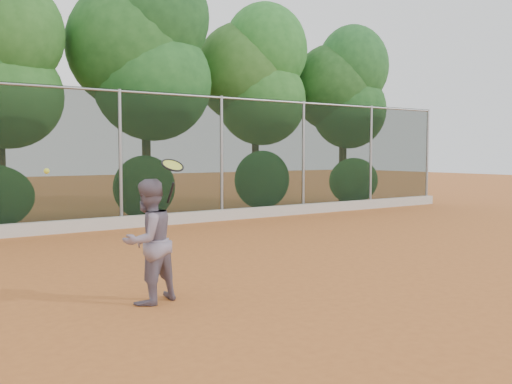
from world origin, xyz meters
TOP-DOWN VIEW (x-y plane):
  - ground at (0.00, 0.00)m, footprint 80.00×80.00m
  - concrete_curb at (0.00, 6.82)m, footprint 24.00×0.20m
  - tennis_player at (-2.48, -0.18)m, footprint 0.92×0.82m
  - chainlink_fence at (-0.00, 7.00)m, footprint 24.09×0.09m
  - foliage_backdrop at (-0.55, 8.98)m, footprint 23.70×3.63m
  - tennis_racket at (-2.24, -0.38)m, footprint 0.31×0.29m
  - tennis_ball_in_flight at (-3.59, 0.28)m, footprint 0.07×0.07m

SIDE VIEW (x-z plane):
  - ground at x=0.00m, z-range 0.00..0.00m
  - concrete_curb at x=0.00m, z-range 0.00..0.30m
  - tennis_player at x=-2.48m, z-range 0.00..1.58m
  - tennis_ball_in_flight at x=-3.59m, z-range 1.65..1.72m
  - tennis_racket at x=-2.24m, z-range 1.43..2.00m
  - chainlink_fence at x=0.00m, z-range 0.11..3.61m
  - foliage_backdrop at x=-0.55m, z-range 0.63..8.18m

